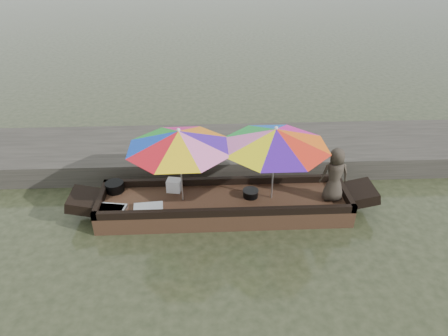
{
  "coord_description": "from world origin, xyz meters",
  "views": [
    {
      "loc": [
        -0.32,
        -6.53,
        4.88
      ],
      "look_at": [
        0.0,
        0.1,
        1.0
      ],
      "focal_mm": 32.0,
      "sensor_mm": 36.0,
      "label": 1
    }
  ],
  "objects_px": {
    "umbrella_stern": "(274,164)",
    "tray_scallop": "(148,209)",
    "supply_bag": "(174,185)",
    "boat_hull": "(224,206)",
    "cooking_pot": "(115,187)",
    "umbrella_bow": "(181,166)",
    "tray_crayfish": "(110,211)",
    "vendor": "(335,175)",
    "charcoal_grill": "(251,194)"
  },
  "relations": [
    {
      "from": "tray_crayfish",
      "to": "charcoal_grill",
      "type": "xyz_separation_m",
      "value": [
        2.7,
        0.41,
        0.02
      ]
    },
    {
      "from": "cooking_pot",
      "to": "vendor",
      "type": "bearing_deg",
      "value": -6.43
    },
    {
      "from": "tray_crayfish",
      "to": "tray_scallop",
      "type": "bearing_deg",
      "value": 3.02
    },
    {
      "from": "cooking_pot",
      "to": "tray_scallop",
      "type": "bearing_deg",
      "value": -42.94
    },
    {
      "from": "charcoal_grill",
      "to": "supply_bag",
      "type": "relative_size",
      "value": 1.06
    },
    {
      "from": "tray_scallop",
      "to": "umbrella_stern",
      "type": "relative_size",
      "value": 0.27
    },
    {
      "from": "boat_hull",
      "to": "charcoal_grill",
      "type": "height_order",
      "value": "charcoal_grill"
    },
    {
      "from": "tray_scallop",
      "to": "umbrella_bow",
      "type": "bearing_deg",
      "value": 26.3
    },
    {
      "from": "boat_hull",
      "to": "tray_crayfish",
      "type": "distance_m",
      "value": 2.21
    },
    {
      "from": "charcoal_grill",
      "to": "supply_bag",
      "type": "height_order",
      "value": "supply_bag"
    },
    {
      "from": "boat_hull",
      "to": "supply_bag",
      "type": "bearing_deg",
      "value": 161.3
    },
    {
      "from": "charcoal_grill",
      "to": "umbrella_bow",
      "type": "xyz_separation_m",
      "value": [
        -1.35,
        -0.05,
        0.71
      ]
    },
    {
      "from": "supply_bag",
      "to": "umbrella_stern",
      "type": "xyz_separation_m",
      "value": [
        1.95,
        -0.34,
        0.65
      ]
    },
    {
      "from": "umbrella_bow",
      "to": "cooking_pot",
      "type": "bearing_deg",
      "value": 164.5
    },
    {
      "from": "cooking_pot",
      "to": "umbrella_bow",
      "type": "distance_m",
      "value": 1.6
    },
    {
      "from": "boat_hull",
      "to": "vendor",
      "type": "height_order",
      "value": "vendor"
    },
    {
      "from": "cooking_pot",
      "to": "supply_bag",
      "type": "distance_m",
      "value": 1.21
    },
    {
      "from": "boat_hull",
      "to": "umbrella_stern",
      "type": "relative_size",
      "value": 2.39
    },
    {
      "from": "boat_hull",
      "to": "umbrella_bow",
      "type": "distance_m",
      "value": 1.26
    },
    {
      "from": "tray_crayfish",
      "to": "supply_bag",
      "type": "distance_m",
      "value": 1.36
    },
    {
      "from": "tray_scallop",
      "to": "umbrella_stern",
      "type": "distance_m",
      "value": 2.54
    },
    {
      "from": "tray_scallop",
      "to": "charcoal_grill",
      "type": "bearing_deg",
      "value": 10.49
    },
    {
      "from": "umbrella_bow",
      "to": "charcoal_grill",
      "type": "bearing_deg",
      "value": 2.2
    },
    {
      "from": "boat_hull",
      "to": "umbrella_bow",
      "type": "relative_size",
      "value": 2.46
    },
    {
      "from": "charcoal_grill",
      "to": "vendor",
      "type": "xyz_separation_m",
      "value": [
        1.59,
        -0.15,
        0.49
      ]
    },
    {
      "from": "charcoal_grill",
      "to": "tray_crayfish",
      "type": "bearing_deg",
      "value": -171.45
    },
    {
      "from": "supply_bag",
      "to": "boat_hull",
      "type": "bearing_deg",
      "value": -18.7
    },
    {
      "from": "vendor",
      "to": "umbrella_stern",
      "type": "relative_size",
      "value": 0.54
    },
    {
      "from": "cooking_pot",
      "to": "supply_bag",
      "type": "xyz_separation_m",
      "value": [
        1.21,
        -0.05,
        0.03
      ]
    },
    {
      "from": "tray_scallop",
      "to": "vendor",
      "type": "height_order",
      "value": "vendor"
    },
    {
      "from": "tray_crayfish",
      "to": "umbrella_stern",
      "type": "bearing_deg",
      "value": 6.49
    },
    {
      "from": "cooking_pot",
      "to": "umbrella_bow",
      "type": "bearing_deg",
      "value": -15.5
    },
    {
      "from": "umbrella_stern",
      "to": "tray_scallop",
      "type": "bearing_deg",
      "value": -172.5
    },
    {
      "from": "cooking_pot",
      "to": "umbrella_stern",
      "type": "bearing_deg",
      "value": -6.99
    },
    {
      "from": "boat_hull",
      "to": "cooking_pot",
      "type": "height_order",
      "value": "cooking_pot"
    },
    {
      "from": "supply_bag",
      "to": "umbrella_stern",
      "type": "distance_m",
      "value": 2.08
    },
    {
      "from": "tray_scallop",
      "to": "umbrella_stern",
      "type": "height_order",
      "value": "umbrella_stern"
    },
    {
      "from": "boat_hull",
      "to": "supply_bag",
      "type": "relative_size",
      "value": 17.64
    },
    {
      "from": "umbrella_stern",
      "to": "charcoal_grill",
      "type": "bearing_deg",
      "value": 172.84
    },
    {
      "from": "cooking_pot",
      "to": "vendor",
      "type": "height_order",
      "value": "vendor"
    },
    {
      "from": "tray_crayfish",
      "to": "umbrella_stern",
      "type": "relative_size",
      "value": 0.27
    },
    {
      "from": "umbrella_bow",
      "to": "umbrella_stern",
      "type": "relative_size",
      "value": 0.97
    },
    {
      "from": "cooking_pot",
      "to": "charcoal_grill",
      "type": "relative_size",
      "value": 1.26
    },
    {
      "from": "tray_crayfish",
      "to": "cooking_pot",
      "type": "bearing_deg",
      "value": 93.86
    },
    {
      "from": "tray_crayfish",
      "to": "vendor",
      "type": "xyz_separation_m",
      "value": [
        4.29,
        0.25,
        0.51
      ]
    },
    {
      "from": "umbrella_stern",
      "to": "supply_bag",
      "type": "bearing_deg",
      "value": 170.08
    },
    {
      "from": "cooking_pot",
      "to": "charcoal_grill",
      "type": "distance_m",
      "value": 2.77
    },
    {
      "from": "cooking_pot",
      "to": "tray_scallop",
      "type": "height_order",
      "value": "cooking_pot"
    },
    {
      "from": "supply_bag",
      "to": "vendor",
      "type": "relative_size",
      "value": 0.25
    },
    {
      "from": "boat_hull",
      "to": "tray_scallop",
      "type": "bearing_deg",
      "value": -167.79
    }
  ]
}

